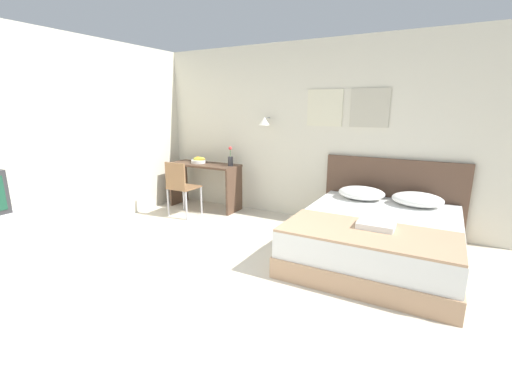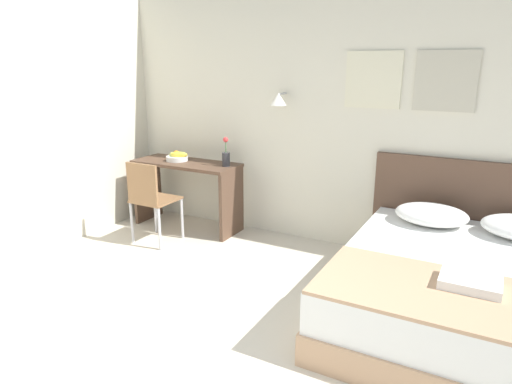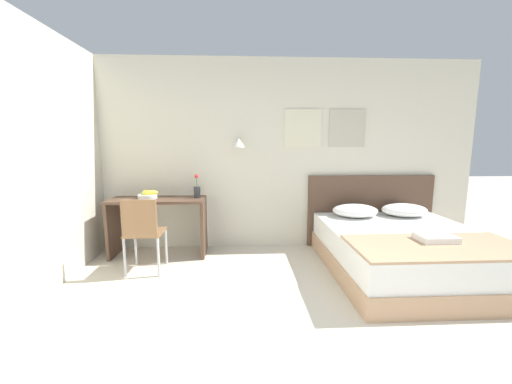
# 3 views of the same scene
# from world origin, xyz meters

# --- Properties ---
(wall_back) EXTENTS (5.70, 0.31, 2.65)m
(wall_back) POSITION_xyz_m (0.01, 2.99, 1.33)
(wall_back) COLOR beige
(wall_back) RESTS_ON ground_plane
(bed) EXTENTS (1.72, 2.01, 0.50)m
(bed) POSITION_xyz_m (1.37, 1.90, 0.25)
(bed) COLOR tan
(bed) RESTS_ON ground_plane
(headboard) EXTENTS (1.84, 0.06, 1.03)m
(headboard) POSITION_xyz_m (1.37, 2.93, 0.52)
(headboard) COLOR brown
(headboard) RESTS_ON ground_plane
(pillow_left) EXTENTS (0.61, 0.48, 0.17)m
(pillow_left) POSITION_xyz_m (1.03, 2.61, 0.59)
(pillow_left) COLOR white
(pillow_left) RESTS_ON bed
(pillow_right) EXTENTS (0.61, 0.48, 0.17)m
(pillow_right) POSITION_xyz_m (1.71, 2.61, 0.59)
(pillow_right) COLOR white
(pillow_right) RESTS_ON bed
(throw_blanket) EXTENTS (1.67, 0.80, 0.02)m
(throw_blanket) POSITION_xyz_m (1.37, 1.32, 0.52)
(throw_blanket) COLOR tan
(throw_blanket) RESTS_ON bed
(folded_towel_near_foot) EXTENTS (0.35, 0.27, 0.06)m
(folded_towel_near_foot) POSITION_xyz_m (1.42, 1.46, 0.56)
(folded_towel_near_foot) COLOR white
(folded_towel_near_foot) RESTS_ON throw_blanket
(desk) EXTENTS (1.23, 0.49, 0.77)m
(desk) POSITION_xyz_m (-1.62, 2.64, 0.54)
(desk) COLOR brown
(desk) RESTS_ON ground_plane
(desk_chair) EXTENTS (0.41, 0.41, 0.89)m
(desk_chair) POSITION_xyz_m (-1.65, 2.04, 0.53)
(desk_chair) COLOR #8E6642
(desk_chair) RESTS_ON ground_plane
(fruit_bowl) EXTENTS (0.27, 0.24, 0.11)m
(fruit_bowl) POSITION_xyz_m (-1.75, 2.64, 0.82)
(fruit_bowl) COLOR silver
(fruit_bowl) RESTS_ON desk
(flower_vase) EXTENTS (0.08, 0.08, 0.32)m
(flower_vase) POSITION_xyz_m (-1.11, 2.67, 0.88)
(flower_vase) COLOR #333338
(flower_vase) RESTS_ON desk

